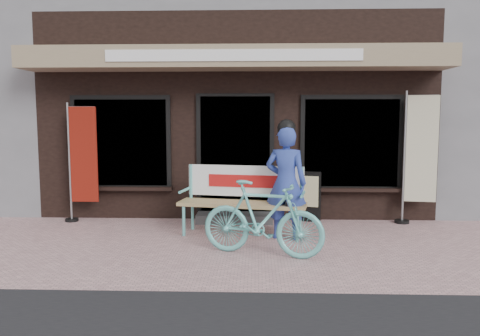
{
  "coord_description": "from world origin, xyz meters",
  "views": [
    {
      "loc": [
        0.37,
        -6.13,
        1.79
      ],
      "look_at": [
        0.13,
        0.7,
        1.05
      ],
      "focal_mm": 35.0,
      "sensor_mm": 36.0,
      "label": 1
    }
  ],
  "objects_px": {
    "person": "(286,180)",
    "menu_stand": "(308,196)",
    "bench": "(243,194)",
    "bicycle": "(262,218)",
    "nobori_red": "(81,161)",
    "nobori_cream": "(418,156)"
  },
  "relations": [
    {
      "from": "person",
      "to": "menu_stand",
      "type": "distance_m",
      "value": 1.32
    },
    {
      "from": "bench",
      "to": "nobori_red",
      "type": "relative_size",
      "value": 0.97
    },
    {
      "from": "person",
      "to": "nobori_cream",
      "type": "xyz_separation_m",
      "value": [
        2.27,
        1.05,
        0.28
      ]
    },
    {
      "from": "bicycle",
      "to": "bench",
      "type": "bearing_deg",
      "value": 31.34
    },
    {
      "from": "menu_stand",
      "to": "nobori_red",
      "type": "bearing_deg",
      "value": -161.97
    },
    {
      "from": "bicycle",
      "to": "nobori_red",
      "type": "bearing_deg",
      "value": 75.86
    },
    {
      "from": "bicycle",
      "to": "nobori_red",
      "type": "distance_m",
      "value": 3.66
    },
    {
      "from": "bench",
      "to": "person",
      "type": "distance_m",
      "value": 0.73
    },
    {
      "from": "nobori_cream",
      "to": "menu_stand",
      "type": "height_order",
      "value": "nobori_cream"
    },
    {
      "from": "bicycle",
      "to": "nobori_red",
      "type": "height_order",
      "value": "nobori_red"
    },
    {
      "from": "nobori_red",
      "to": "bicycle",
      "type": "bearing_deg",
      "value": -31.92
    },
    {
      "from": "bench",
      "to": "nobori_red",
      "type": "bearing_deg",
      "value": 174.87
    },
    {
      "from": "nobori_red",
      "to": "nobori_cream",
      "type": "xyz_separation_m",
      "value": [
        5.7,
        0.03,
        0.1
      ]
    },
    {
      "from": "bicycle",
      "to": "nobori_red",
      "type": "relative_size",
      "value": 0.8
    },
    {
      "from": "person",
      "to": "nobori_red",
      "type": "relative_size",
      "value": 0.86
    },
    {
      "from": "bench",
      "to": "bicycle",
      "type": "relative_size",
      "value": 1.22
    },
    {
      "from": "person",
      "to": "nobori_cream",
      "type": "relative_size",
      "value": 0.79
    },
    {
      "from": "person",
      "to": "nobori_red",
      "type": "distance_m",
      "value": 3.58
    },
    {
      "from": "bench",
      "to": "nobori_cream",
      "type": "xyz_separation_m",
      "value": [
        2.9,
        0.8,
        0.54
      ]
    },
    {
      "from": "person",
      "to": "bicycle",
      "type": "relative_size",
      "value": 1.08
    },
    {
      "from": "bicycle",
      "to": "nobori_cream",
      "type": "distance_m",
      "value": 3.33
    },
    {
      "from": "nobori_cream",
      "to": "menu_stand",
      "type": "relative_size",
      "value": 2.58
    }
  ]
}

